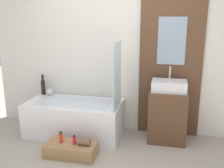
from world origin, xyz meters
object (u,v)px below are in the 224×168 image
(vase_tall_dark, at_px, (43,86))
(vase_round_light, at_px, (50,92))
(sink, at_px, (169,86))
(bottle_soap_primary, at_px, (61,138))
(wooden_step_bench, at_px, (71,149))
(bathtub, at_px, (74,118))
(bottle_soap_secondary, at_px, (74,140))

(vase_tall_dark, relative_size, vase_round_light, 3.02)
(sink, bearing_deg, bottle_soap_primary, -151.23)
(wooden_step_bench, xyz_separation_m, sink, (1.23, 0.75, 0.76))
(vase_round_light, bearing_deg, wooden_step_bench, -51.70)
(wooden_step_bench, bearing_deg, vase_round_light, 128.30)
(wooden_step_bench, bearing_deg, sink, 31.36)
(sink, height_order, vase_tall_dark, sink)
(bathtub, relative_size, wooden_step_bench, 2.15)
(vase_tall_dark, xyz_separation_m, vase_round_light, (0.13, -0.02, -0.08))
(bottle_soap_secondary, bearing_deg, vase_round_light, 130.27)
(wooden_step_bench, distance_m, bottle_soap_secondary, 0.15)
(wooden_step_bench, distance_m, vase_tall_dark, 1.36)
(bathtub, height_order, bottle_soap_secondary, bathtub)
(vase_round_light, height_order, bottle_soap_secondary, vase_round_light)
(wooden_step_bench, xyz_separation_m, bottle_soap_primary, (-0.14, 0.00, 0.16))
(bathtub, distance_m, bottle_soap_secondary, 0.67)
(bottle_soap_primary, height_order, bottle_soap_secondary, bottle_soap_primary)
(bottle_soap_primary, bearing_deg, sink, 28.77)
(bathtub, distance_m, vase_round_light, 0.66)
(wooden_step_bench, relative_size, bottle_soap_primary, 4.26)
(vase_tall_dark, distance_m, bottle_soap_secondary, 1.34)
(wooden_step_bench, height_order, vase_tall_dark, vase_tall_dark)
(wooden_step_bench, distance_m, sink, 1.63)
(wooden_step_bench, bearing_deg, bottle_soap_primary, 180.00)
(wooden_step_bench, distance_m, vase_round_light, 1.24)
(sink, relative_size, bottle_soap_secondary, 3.90)
(vase_tall_dark, relative_size, bottle_soap_primary, 2.13)
(wooden_step_bench, relative_size, sink, 1.38)
(wooden_step_bench, xyz_separation_m, vase_tall_dark, (-0.83, 0.91, 0.58))
(bathtub, height_order, wooden_step_bench, bathtub)
(vase_tall_dark, bearing_deg, bottle_soap_primary, -52.76)
(vase_tall_dark, distance_m, bottle_soap_primary, 1.22)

